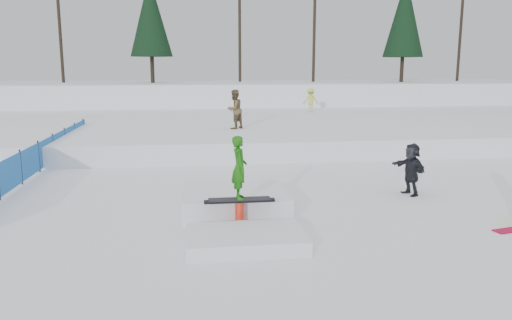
{
  "coord_description": "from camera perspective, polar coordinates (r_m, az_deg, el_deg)",
  "views": [
    {
      "loc": [
        -1.29,
        -11.29,
        3.61
      ],
      "look_at": [
        0.5,
        2.0,
        1.1
      ],
      "focal_mm": 35.0,
      "sensor_mm": 36.0,
      "label": 1
    }
  ],
  "objects": [
    {
      "name": "spectator_dark",
      "position": [
        14.85,
        17.32,
        -1.0
      ],
      "size": [
        0.71,
        1.45,
        1.5
      ],
      "primitive_type": "imported",
      "rotation": [
        0.0,
        0.0,
        -1.37
      ],
      "color": "black",
      "rests_on": "ground"
    },
    {
      "name": "safety_fence",
      "position": [
        18.89,
        -23.57,
        0.38
      ],
      "size": [
        0.05,
        16.0,
        1.1
      ],
      "color": "#1F62AF",
      "rests_on": "ground"
    },
    {
      "name": "jib_rail_feature",
      "position": [
        11.93,
        -2.17,
        -5.49
      ],
      "size": [
        2.6,
        4.4,
        2.11
      ],
      "color": "white",
      "rests_on": "ground"
    },
    {
      "name": "walker_ygreen",
      "position": [
        31.7,
        6.25,
        6.79
      ],
      "size": [
        0.97,
        0.57,
        1.49
      ],
      "primitive_type": "imported",
      "rotation": [
        0.0,
        0.0,
        3.16
      ],
      "color": "#C6D149",
      "rests_on": "snow_midrise"
    },
    {
      "name": "treeline",
      "position": [
        40.45,
        3.12,
        16.02
      ],
      "size": [
        40.24,
        4.22,
        10.5
      ],
      "color": "black",
      "rests_on": "snow_berm"
    },
    {
      "name": "ground",
      "position": [
        11.93,
        -1.1,
        -7.02
      ],
      "size": [
        120.0,
        120.0,
        0.0
      ],
      "primitive_type": "plane",
      "color": "white"
    },
    {
      "name": "snow_midrise",
      "position": [
        27.51,
        -4.95,
        3.85
      ],
      "size": [
        50.0,
        18.0,
        0.8
      ],
      "primitive_type": "cube",
      "color": "white",
      "rests_on": "ground"
    },
    {
      "name": "walker_olive",
      "position": [
        23.0,
        -2.48,
        5.81
      ],
      "size": [
        1.1,
        1.09,
        1.79
      ],
      "primitive_type": "imported",
      "rotation": [
        0.0,
        0.0,
        3.9
      ],
      "color": "brown",
      "rests_on": "snow_midrise"
    },
    {
      "name": "snow_berm",
      "position": [
        41.38,
        -5.93,
        7.19
      ],
      "size": [
        60.0,
        14.0,
        2.4
      ],
      "primitive_type": "cube",
      "color": "white",
      "rests_on": "ground"
    }
  ]
}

